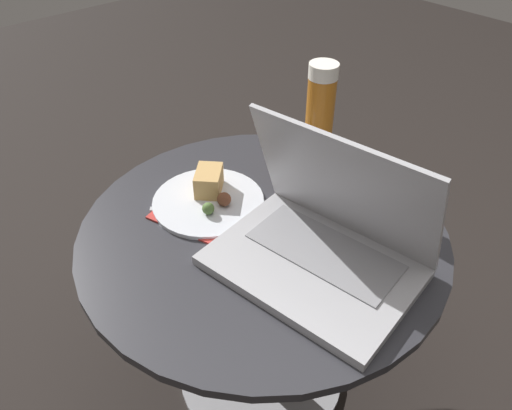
% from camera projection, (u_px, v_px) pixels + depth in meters
% --- Properties ---
extents(ground_plane, '(6.00, 6.00, 0.00)m').
position_uv_depth(ground_plane, '(261.00, 372.00, 1.25)').
color(ground_plane, black).
extents(table, '(0.70, 0.70, 0.48)m').
position_uv_depth(table, '(262.00, 274.00, 1.03)').
color(table, '#9E9EA3').
rests_on(table, ground_plane).
extents(napkin, '(0.23, 0.19, 0.00)m').
position_uv_depth(napkin, '(206.00, 214.00, 0.98)').
color(napkin, '#B7332D').
rests_on(napkin, table).
extents(laptop, '(0.37, 0.29, 0.25)m').
position_uv_depth(laptop, '(323.00, 240.00, 0.85)').
color(laptop, '#B2B2B7').
rests_on(laptop, table).
extents(beer_glass, '(0.06, 0.06, 0.26)m').
position_uv_depth(beer_glass, '(319.00, 124.00, 1.01)').
color(beer_glass, '#C6701E').
rests_on(beer_glass, table).
extents(snack_plate, '(0.23, 0.23, 0.06)m').
position_uv_depth(snack_plate, '(209.00, 196.00, 1.01)').
color(snack_plate, silver).
rests_on(snack_plate, table).
extents(fork, '(0.13, 0.14, 0.01)m').
position_uv_depth(fork, '(201.00, 209.00, 1.00)').
color(fork, '#B2B2B7').
rests_on(fork, table).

